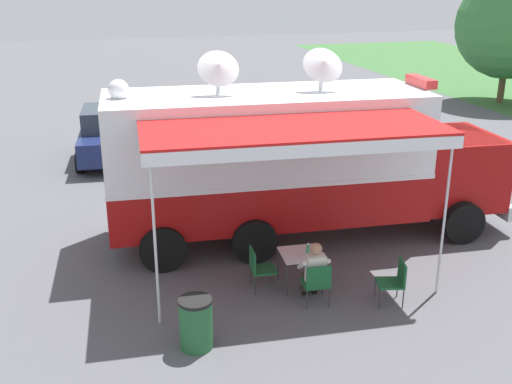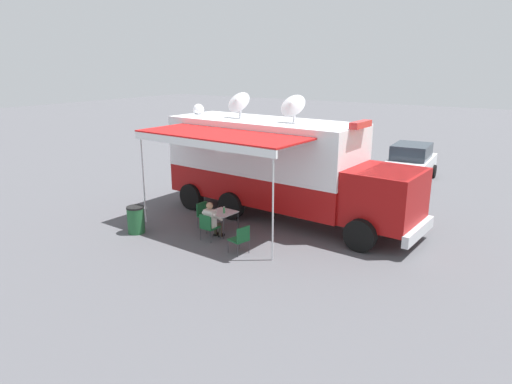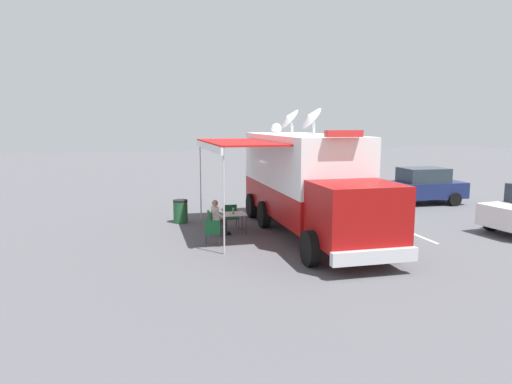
# 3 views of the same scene
# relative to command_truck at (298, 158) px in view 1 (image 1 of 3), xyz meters

# --- Properties ---
(ground_plane) EXTENTS (100.00, 100.00, 0.00)m
(ground_plane) POSITION_rel_command_truck_xyz_m (-0.08, -0.75, -1.95)
(ground_plane) COLOR #515156
(lot_stripe) EXTENTS (0.40, 4.80, 0.01)m
(lot_stripe) POSITION_rel_command_truck_xyz_m (-3.69, 0.27, -1.94)
(lot_stripe) COLOR silver
(lot_stripe) RESTS_ON ground
(command_truck) EXTENTS (5.18, 9.62, 4.53)m
(command_truck) POSITION_rel_command_truck_xyz_m (0.00, 0.00, 0.00)
(command_truck) COLOR #9E0F0F
(command_truck) RESTS_ON ground
(folding_table) EXTENTS (0.84, 0.84, 0.73)m
(folding_table) POSITION_rel_command_truck_xyz_m (2.46, -0.75, -1.27)
(folding_table) COLOR silver
(folding_table) RESTS_ON ground
(water_bottle) EXTENTS (0.07, 0.07, 0.22)m
(water_bottle) POSITION_rel_command_truck_xyz_m (2.52, -0.62, -1.11)
(water_bottle) COLOR #3F9959
(water_bottle) RESTS_ON folding_table
(folding_chair_at_table) EXTENTS (0.51, 0.51, 0.87)m
(folding_chair_at_table) POSITION_rel_command_truck_xyz_m (3.26, -0.70, -1.43)
(folding_chair_at_table) COLOR #19562D
(folding_chair_at_table) RESTS_ON ground
(folding_chair_beside_table) EXTENTS (0.51, 0.51, 0.87)m
(folding_chair_beside_table) POSITION_rel_command_truck_xyz_m (2.36, -1.60, -1.43)
(folding_chair_beside_table) COLOR #19562D
(folding_chair_beside_table) RESTS_ON ground
(folding_chair_spare_by_truck) EXTENTS (0.58, 0.58, 0.87)m
(folding_chair_spare_by_truck) POSITION_rel_command_truck_xyz_m (3.56, 0.77, -1.43)
(folding_chair_spare_by_truck) COLOR #19562D
(folding_chair_spare_by_truck) RESTS_ON ground
(seated_responder) EXTENTS (0.68, 0.57, 1.25)m
(seated_responder) POSITION_rel_command_truck_xyz_m (3.07, -0.69, -1.30)
(seated_responder) COLOR silver
(seated_responder) RESTS_ON ground
(trash_bin) EXTENTS (0.57, 0.57, 0.91)m
(trash_bin) POSITION_rel_command_truck_xyz_m (4.03, -3.15, -1.49)
(trash_bin) COLOR #235B33
(trash_bin) RESTS_ON ground
(car_behind_truck) EXTENTS (4.31, 2.23, 1.76)m
(car_behind_truck) POSITION_rel_command_truck_xyz_m (-8.05, 2.44, -1.07)
(car_behind_truck) COLOR silver
(car_behind_truck) RESTS_ON ground
(car_far_corner) EXTENTS (4.33, 2.27, 1.76)m
(car_far_corner) POSITION_rel_command_truck_xyz_m (-7.76, -4.07, -1.07)
(car_far_corner) COLOR navy
(car_far_corner) RESTS_ON ground
(tree_far_left) EXTENTS (5.07, 5.07, 6.25)m
(tree_far_left) POSITION_rel_command_truck_xyz_m (-12.73, 14.98, 1.76)
(tree_far_left) COLOR brown
(tree_far_left) RESTS_ON ground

